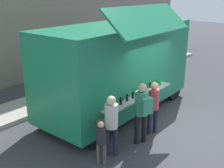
% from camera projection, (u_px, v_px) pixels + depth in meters
% --- Properties ---
extents(ground_plane, '(60.00, 60.00, 0.00)m').
position_uv_depth(ground_plane, '(183.00, 129.00, 8.68)').
color(ground_plane, '#38383D').
extents(food_truck_main, '(5.96, 3.17, 3.70)m').
position_uv_depth(food_truck_main, '(119.00, 66.00, 9.45)').
color(food_truck_main, '#1A794F').
rests_on(food_truck_main, ground).
extents(trash_bin, '(0.60, 0.60, 0.86)m').
position_uv_depth(trash_bin, '(133.00, 66.00, 14.20)').
color(trash_bin, '#2C5B39').
rests_on(trash_bin, ground).
extents(customer_front_ordering, '(0.33, 0.33, 1.61)m').
position_uv_depth(customer_front_ordering, '(153.00, 103.00, 8.14)').
color(customer_front_ordering, '#1F2535').
rests_on(customer_front_ordering, ground).
extents(customer_mid_with_backpack, '(0.47, 0.58, 1.77)m').
position_uv_depth(customer_mid_with_backpack, '(142.00, 108.00, 7.53)').
color(customer_mid_with_backpack, black).
rests_on(customer_mid_with_backpack, ground).
extents(customer_rear_waiting, '(0.45, 0.50, 1.66)m').
position_uv_depth(customer_rear_waiting, '(111.00, 121.00, 6.99)').
color(customer_rear_waiting, '#1D2436').
rests_on(customer_rear_waiting, ground).
extents(child_near_queue, '(0.24, 0.24, 1.16)m').
position_uv_depth(child_near_queue, '(101.00, 139.00, 6.73)').
color(child_near_queue, '#4F4844').
rests_on(child_near_queue, ground).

